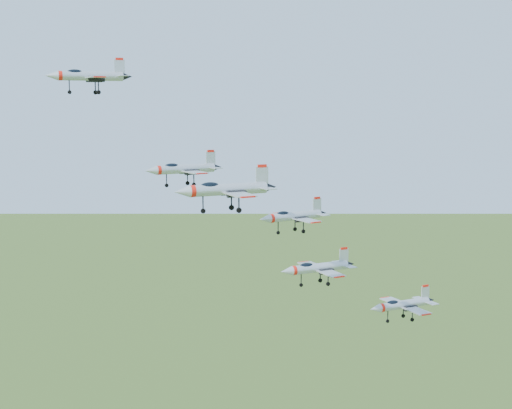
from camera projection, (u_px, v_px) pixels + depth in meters
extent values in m
cylinder|color=#B3BAC1|center=(91.00, 76.00, 108.81)|extent=(9.93, 2.92, 1.42)
cone|color=#B3BAC1|center=(51.00, 75.00, 106.45)|extent=(2.16, 1.71, 1.42)
cone|color=black|center=(127.00, 77.00, 111.08)|extent=(1.70, 1.43, 1.21)
ellipsoid|color=black|center=(75.00, 72.00, 107.77)|extent=(2.53, 1.38, 0.90)
cube|color=#B3BAC1|center=(96.00, 77.00, 106.16)|extent=(3.22, 5.14, 0.15)
cube|color=#B3BAC1|center=(88.00, 78.00, 111.70)|extent=(3.22, 5.14, 0.15)
cube|color=#B3BAC1|center=(120.00, 67.00, 110.39)|extent=(1.64, 0.38, 2.29)
cube|color=red|center=(119.00, 59.00, 110.21)|extent=(1.21, 0.34, 0.38)
cylinder|color=#B3BAC1|center=(185.00, 169.00, 104.91)|extent=(9.16, 3.66, 1.32)
cone|color=#B3BAC1|center=(151.00, 171.00, 102.19)|extent=(2.11, 1.75, 1.32)
cone|color=black|center=(217.00, 167.00, 107.52)|extent=(1.66, 1.45, 1.12)
ellipsoid|color=black|center=(171.00, 166.00, 103.73)|extent=(2.40, 1.50, 0.84)
cube|color=#B3BAC1|center=(195.00, 172.00, 102.61)|extent=(3.42, 4.92, 0.14)
cube|color=#B3BAC1|center=(179.00, 169.00, 107.48)|extent=(3.42, 4.92, 0.14)
cube|color=#B3BAC1|center=(211.00, 158.00, 106.77)|extent=(1.50, 0.52, 2.13)
cube|color=red|center=(211.00, 151.00, 106.61)|extent=(1.11, 0.43, 0.36)
cylinder|color=#B3BAC1|center=(228.00, 189.00, 82.58)|extent=(9.51, 2.80, 1.36)
cone|color=#B3BAC1|center=(182.00, 192.00, 80.32)|extent=(2.07, 1.63, 1.36)
cone|color=black|center=(271.00, 187.00, 84.76)|extent=(1.63, 1.37, 1.16)
ellipsoid|color=black|center=(210.00, 186.00, 81.59)|extent=(2.43, 1.32, 0.86)
cube|color=#B3BAC1|center=(240.00, 194.00, 80.05)|extent=(3.09, 4.92, 0.15)
cube|color=#B3BAC1|center=(221.00, 189.00, 85.35)|extent=(3.09, 4.92, 0.15)
cube|color=#B3BAC1|center=(262.00, 176.00, 84.09)|extent=(1.57, 0.37, 2.20)
cube|color=red|center=(262.00, 166.00, 83.93)|extent=(1.16, 0.32, 0.37)
cylinder|color=#B3BAC1|center=(295.00, 216.00, 115.38)|extent=(9.72, 4.12, 1.40)
cone|color=#B3BAC1|center=(264.00, 219.00, 112.36)|extent=(2.26, 1.90, 1.40)
cone|color=black|center=(323.00, 213.00, 118.29)|extent=(1.79, 1.58, 1.19)
ellipsoid|color=black|center=(283.00, 214.00, 114.08)|extent=(2.57, 1.65, 0.89)
cube|color=#B3BAC1|center=(307.00, 220.00, 112.98)|extent=(3.74, 5.26, 0.15)
cube|color=#B3BAC1|center=(286.00, 215.00, 118.08)|extent=(3.74, 5.26, 0.15)
cube|color=#B3BAC1|center=(317.00, 205.00, 117.47)|extent=(1.59, 0.59, 2.27)
cube|color=red|center=(317.00, 198.00, 117.30)|extent=(1.18, 0.48, 0.38)
cylinder|color=#B3BAC1|center=(320.00, 268.00, 99.62)|extent=(8.84, 2.83, 1.26)
cone|color=#B3BAC1|center=(286.00, 271.00, 97.40)|extent=(1.95, 1.56, 1.26)
cone|color=black|center=(350.00, 264.00, 101.77)|extent=(1.53, 1.30, 1.07)
ellipsoid|color=black|center=(306.00, 266.00, 98.65)|extent=(2.27, 1.28, 0.80)
cube|color=#B3BAC1|center=(331.00, 273.00, 97.31)|extent=(2.98, 4.61, 0.14)
cube|color=#B3BAC1|center=(311.00, 265.00, 102.18)|extent=(2.98, 4.61, 0.14)
cube|color=#B3BAC1|center=(344.00, 256.00, 101.13)|extent=(1.46, 0.38, 2.04)
cube|color=red|center=(344.00, 248.00, 100.97)|extent=(1.08, 0.33, 0.34)
cylinder|color=#B3BAC1|center=(404.00, 304.00, 113.88)|extent=(9.45, 3.16, 1.35)
cone|color=#B3BAC1|center=(375.00, 309.00, 111.42)|extent=(2.10, 1.69, 1.35)
cone|color=black|center=(431.00, 300.00, 116.25)|extent=(1.65, 1.41, 1.15)
ellipsoid|color=black|center=(392.00, 303.00, 112.80)|extent=(2.44, 1.40, 0.86)
cube|color=#B3BAC1|center=(417.00, 310.00, 111.42)|extent=(3.24, 4.96, 0.15)
cube|color=#B3BAC1|center=(394.00, 301.00, 116.59)|extent=(3.24, 4.96, 0.15)
cube|color=#B3BAC1|center=(425.00, 293.00, 115.54)|extent=(1.56, 0.43, 2.19)
cube|color=red|center=(426.00, 286.00, 115.38)|extent=(1.15, 0.37, 0.36)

